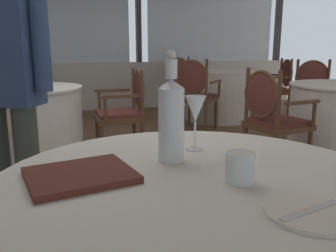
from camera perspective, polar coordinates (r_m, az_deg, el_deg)
name	(u,v)px	position (r m, az deg, el deg)	size (l,w,h in m)	color
ground_plane	(72,197)	(2.88, -15.12, -10.92)	(13.47, 13.47, 0.00)	brown
window_wall_far	(55,50)	(6.54, -17.69, 11.60)	(9.48, 0.14, 2.69)	beige
side_plate	(310,213)	(0.86, 21.78, -12.79)	(0.20, 0.20, 0.01)	silver
butter_knife	(310,211)	(0.86, 21.81, -12.48)	(0.18, 0.02, 0.00)	silver
water_bottle	(171,118)	(1.12, 0.52, 1.30)	(0.08, 0.08, 0.35)	white
wine_glass	(195,111)	(1.25, 4.41, 2.47)	(0.07, 0.07, 0.19)	white
water_tumbler	(240,168)	(0.99, 11.49, -6.55)	(0.08, 0.08, 0.08)	white
menu_book	(80,175)	(1.04, -13.92, -7.65)	(0.28, 0.24, 0.02)	#512319
background_table_0	(218,95)	(5.64, 8.02, 4.88)	(1.04, 1.04, 0.76)	silver
dining_chair_0_0	(183,80)	(6.36, 2.39, 7.37)	(0.61, 0.56, 0.96)	brown
dining_chair_0_1	(195,90)	(4.73, 4.33, 5.77)	(0.66, 0.66, 0.98)	brown
dining_chair_0_2	(278,84)	(5.88, 17.23, 6.45)	(0.56, 0.61, 0.95)	brown
background_table_2	(30,127)	(3.60, -21.27, -0.20)	(1.01, 1.01, 0.76)	silver
dining_chair_2_2	(126,107)	(3.61, -6.69, 3.11)	(0.48, 0.54, 0.91)	brown
dining_chair_3_0	(271,113)	(3.27, 16.21, 1.96)	(0.53, 0.58, 0.94)	brown
dining_chair_3_2	(314,92)	(4.94, 22.41, 5.10)	(0.63, 0.60, 0.97)	brown
diner_person_1	(5,79)	(2.06, -24.71, 6.88)	(0.48, 0.35, 1.69)	#424C42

